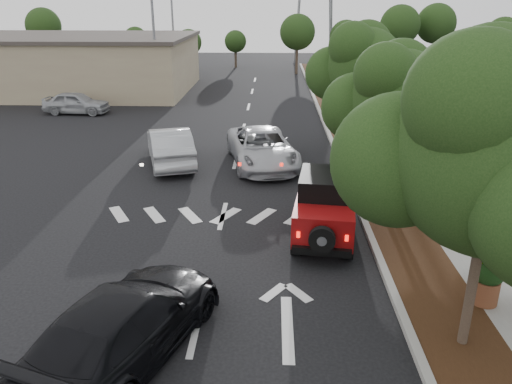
{
  "coord_description": "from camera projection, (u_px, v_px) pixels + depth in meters",
  "views": [
    {
      "loc": [
        1.62,
        -9.14,
        6.74
      ],
      "look_at": [
        1.21,
        3.0,
        2.03
      ],
      "focal_mm": 35.0,
      "sensor_mm": 36.0,
      "label": 1
    }
  ],
  "objects": [
    {
      "name": "ground",
      "position": [
        197.0,
        326.0,
        11.01
      ],
      "size": [
        120.0,
        120.0,
        0.0
      ],
      "primitive_type": "plane",
      "color": "black",
      "rests_on": "ground"
    },
    {
      "name": "curb",
      "position": [
        339.0,
        161.0,
        22.02
      ],
      "size": [
        0.2,
        70.0,
        0.15
      ],
      "primitive_type": "cube",
      "color": "#9E9B93",
      "rests_on": "ground"
    },
    {
      "name": "planting_strip",
      "position": [
        362.0,
        161.0,
        21.99
      ],
      "size": [
        1.8,
        70.0,
        0.12
      ],
      "primitive_type": "cube",
      "color": "black",
      "rests_on": "ground"
    },
    {
      "name": "sidewalk",
      "position": [
        406.0,
        162.0,
        21.93
      ],
      "size": [
        2.0,
        70.0,
        0.12
      ],
      "primitive_type": "cube",
      "color": "gray",
      "rests_on": "ground"
    },
    {
      "name": "hedge",
      "position": [
        439.0,
        155.0,
        21.77
      ],
      "size": [
        0.8,
        70.0,
        0.8
      ],
      "primitive_type": "cube",
      "color": "black",
      "rests_on": "ground"
    },
    {
      "name": "commercial_building",
      "position": [
        47.0,
        64.0,
        38.74
      ],
      "size": [
        22.0,
        12.0,
        4.0
      ],
      "primitive_type": "cube",
      "color": "gray",
      "rests_on": "ground"
    },
    {
      "name": "transmission_tower",
      "position": [
        313.0,
        64.0,
        55.55
      ],
      "size": [
        7.0,
        4.0,
        28.0
      ],
      "primitive_type": null,
      "color": "slate",
      "rests_on": "ground"
    },
    {
      "name": "street_tree_near",
      "position": [
        461.0,
        346.0,
        10.37
      ],
      "size": [
        3.8,
        3.8,
        5.92
      ],
      "primitive_type": null,
      "color": "black",
      "rests_on": "ground"
    },
    {
      "name": "street_tree_mid",
      "position": [
        389.0,
        212.0,
        16.89
      ],
      "size": [
        3.2,
        3.2,
        5.32
      ],
      "primitive_type": null,
      "color": "black",
      "rests_on": "ground"
    },
    {
      "name": "street_tree_far",
      "position": [
        359.0,
        156.0,
        22.95
      ],
      "size": [
        3.4,
        3.4,
        5.62
      ],
      "primitive_type": null,
      "color": "black",
      "rests_on": "ground"
    },
    {
      "name": "light_pole_a",
      "position": [
        159.0,
        101.0,
        35.44
      ],
      "size": [
        2.0,
        0.22,
        9.0
      ],
      "primitive_type": null,
      "color": "slate",
      "rests_on": "ground"
    },
    {
      "name": "light_pole_b",
      "position": [
        176.0,
        76.0,
        46.65
      ],
      "size": [
        2.0,
        0.22,
        9.0
      ],
      "primitive_type": null,
      "color": "slate",
      "rests_on": "ground"
    },
    {
      "name": "red_jeep",
      "position": [
        325.0,
        205.0,
        14.9
      ],
      "size": [
        2.11,
        3.93,
        1.94
      ],
      "rotation": [
        0.0,
        0.0,
        -0.13
      ],
      "color": "black",
      "rests_on": "ground"
    },
    {
      "name": "silver_suv_ahead",
      "position": [
        262.0,
        148.0,
        21.47
      ],
      "size": [
        3.59,
        5.89,
        1.53
      ],
      "primitive_type": "imported",
      "rotation": [
        0.0,
        0.0,
        0.2
      ],
      "color": "#B1B3B9",
      "rests_on": "ground"
    },
    {
      "name": "black_suv_oncoming",
      "position": [
        126.0,
        323.0,
        9.87
      ],
      "size": [
        3.73,
        5.58,
        1.5
      ],
      "primitive_type": "imported",
      "rotation": [
        0.0,
        0.0,
        2.8
      ],
      "color": "black",
      "rests_on": "ground"
    },
    {
      "name": "silver_sedan_oncoming",
      "position": [
        170.0,
        146.0,
        21.59
      ],
      "size": [
        3.03,
        5.14,
        1.6
      ],
      "primitive_type": "imported",
      "rotation": [
        0.0,
        0.0,
        3.43
      ],
      "color": "#A9ACB1",
      "rests_on": "ground"
    },
    {
      "name": "parked_suv",
      "position": [
        76.0,
        103.0,
        31.14
      ],
      "size": [
        4.13,
        1.87,
        1.37
      ],
      "primitive_type": "imported",
      "rotation": [
        0.0,
        0.0,
        1.51
      ],
      "color": "#9FA2A7",
      "rests_on": "ground"
    },
    {
      "name": "terracotta_planter",
      "position": [
        489.0,
        274.0,
        11.38
      ],
      "size": [
        0.74,
        0.74,
        1.3
      ],
      "rotation": [
        0.0,
        0.0,
        0.06
      ],
      "color": "brown",
      "rests_on": "ground"
    }
  ]
}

